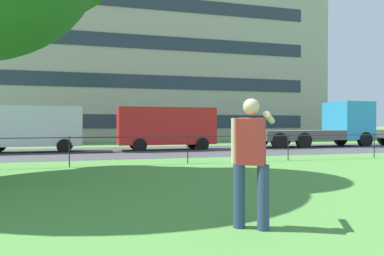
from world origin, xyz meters
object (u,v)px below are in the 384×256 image
(panel_van_far_right, at_px, (29,126))
(flatbed_truck_far_left, at_px, (328,127))
(panel_van_left, at_px, (166,126))
(apartment_building_background, at_px, (128,35))
(person_thrower, at_px, (251,158))

(panel_van_far_right, relative_size, flatbed_truck_far_left, 0.69)
(panel_van_left, height_order, apartment_building_background, apartment_building_background)
(person_thrower, xyz_separation_m, apartment_building_background, (0.45, 28.92, 8.84))
(person_thrower, xyz_separation_m, flatbed_truck_far_left, (11.50, 14.07, 0.28))
(person_thrower, distance_m, panel_van_left, 13.77)
(person_thrower, height_order, panel_van_left, panel_van_left)
(panel_van_far_right, height_order, apartment_building_background, apartment_building_background)
(person_thrower, xyz_separation_m, panel_van_far_right, (-5.35, 13.88, 0.33))
(person_thrower, relative_size, apartment_building_background, 0.05)
(panel_van_far_right, height_order, flatbed_truck_far_left, flatbed_truck_far_left)
(panel_van_far_right, distance_m, flatbed_truck_far_left, 16.85)
(panel_van_far_right, xyz_separation_m, panel_van_left, (6.72, -0.18, 0.00))
(panel_van_left, xyz_separation_m, flatbed_truck_far_left, (10.13, 0.37, -0.05))
(panel_van_far_right, bearing_deg, apartment_building_background, 68.92)
(panel_van_far_right, xyz_separation_m, apartment_building_background, (5.80, 15.05, 8.50))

